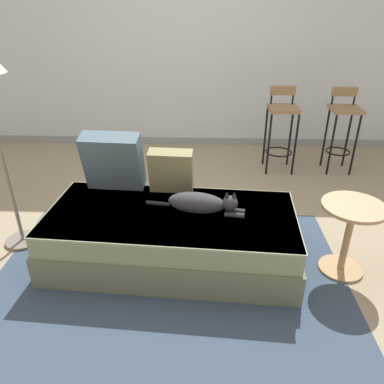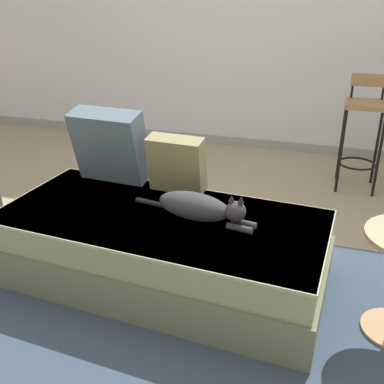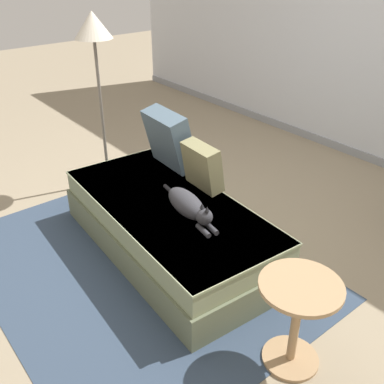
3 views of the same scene
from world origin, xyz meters
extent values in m
plane|color=gray|center=(0.00, 0.00, 0.00)|extent=(16.00, 16.00, 0.00)
cube|color=silver|center=(0.00, 2.25, 1.30)|extent=(8.00, 0.10, 2.60)
cube|color=gray|center=(0.00, 2.20, 0.04)|extent=(8.00, 0.02, 0.09)
cube|color=#334256|center=(0.00, -0.70, 0.00)|extent=(2.54, 1.98, 0.01)
cube|color=#636B50|center=(0.00, -0.40, 0.12)|extent=(1.90, 1.00, 0.24)
cube|color=gray|center=(0.00, -0.40, 0.33)|extent=(1.86, 0.95, 0.17)
cube|color=#98A47B|center=(0.00, -0.40, 0.41)|extent=(1.87, 0.97, 0.02)
cube|color=#4C6070|center=(-0.48, -0.03, 0.66)|extent=(0.47, 0.30, 0.48)
cube|color=#847F56|center=(-0.02, -0.06, 0.60)|extent=(0.35, 0.20, 0.36)
ellipsoid|color=#333338|center=(0.19, -0.38, 0.49)|extent=(0.44, 0.23, 0.15)
sphere|color=#333338|center=(0.43, -0.42, 0.51)|extent=(0.11, 0.11, 0.11)
cone|color=black|center=(0.40, -0.42, 0.59)|extent=(0.03, 0.03, 0.04)
cone|color=black|center=(0.45, -0.42, 0.59)|extent=(0.03, 0.03, 0.04)
cylinder|color=#333338|center=(0.46, -0.45, 0.44)|extent=(0.14, 0.06, 0.04)
cylinder|color=#333338|center=(0.47, -0.39, 0.44)|extent=(0.14, 0.06, 0.04)
cylinder|color=black|center=(-0.11, -0.30, 0.44)|extent=(0.18, 0.06, 0.03)
cylinder|color=black|center=(0.95, 1.21, 0.35)|extent=(0.02, 0.02, 0.71)
cylinder|color=black|center=(1.24, 1.21, 0.35)|extent=(0.02, 0.02, 0.71)
cylinder|color=black|center=(0.95, 1.51, 0.35)|extent=(0.02, 0.02, 0.71)
cylinder|color=black|center=(1.24, 1.51, 0.35)|extent=(0.02, 0.02, 0.71)
torus|color=black|center=(1.10, 1.36, 0.22)|extent=(0.31, 0.31, 0.02)
cube|color=olive|center=(1.10, 1.36, 0.73)|extent=(0.32, 0.32, 0.04)
cylinder|color=black|center=(0.98, 1.49, 0.80)|extent=(0.02, 0.02, 0.19)
cylinder|color=black|center=(1.22, 1.49, 0.80)|extent=(0.02, 0.02, 0.19)
cube|color=olive|center=(1.10, 1.49, 0.90)|extent=(0.28, 0.03, 0.10)
cylinder|color=black|center=(1.65, 1.23, 0.35)|extent=(0.02, 0.02, 0.71)
cylinder|color=black|center=(1.91, 1.23, 0.35)|extent=(0.02, 0.02, 0.71)
cylinder|color=black|center=(1.65, 1.49, 0.35)|extent=(0.02, 0.02, 0.71)
cylinder|color=black|center=(1.91, 1.49, 0.35)|extent=(0.02, 0.02, 0.71)
torus|color=black|center=(1.78, 1.36, 0.23)|extent=(0.28, 0.28, 0.02)
cube|color=olive|center=(1.78, 1.36, 0.73)|extent=(0.32, 0.32, 0.04)
cylinder|color=black|center=(1.66, 1.49, 0.80)|extent=(0.02, 0.02, 0.18)
cylinder|color=black|center=(1.90, 1.49, 0.80)|extent=(0.02, 0.02, 0.18)
cube|color=olive|center=(1.78, 1.49, 0.89)|extent=(0.28, 0.03, 0.10)
cylinder|color=tan|center=(1.27, -0.48, 0.26)|extent=(0.05, 0.05, 0.53)
cylinder|color=tan|center=(1.27, -0.48, 0.01)|extent=(0.32, 0.32, 0.02)
cylinder|color=tan|center=(1.27, -0.48, 0.54)|extent=(0.44, 0.44, 0.02)
cylinder|color=slate|center=(-1.26, -0.22, 0.01)|extent=(0.28, 0.28, 0.02)
cylinder|color=slate|center=(-1.26, -0.22, 0.68)|extent=(0.03, 0.03, 1.36)
camera|label=1|loc=(0.24, -2.74, 1.81)|focal=35.00mm
camera|label=2|loc=(0.84, -2.47, 1.56)|focal=42.00mm
camera|label=3|loc=(2.29, -2.02, 2.08)|focal=42.00mm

